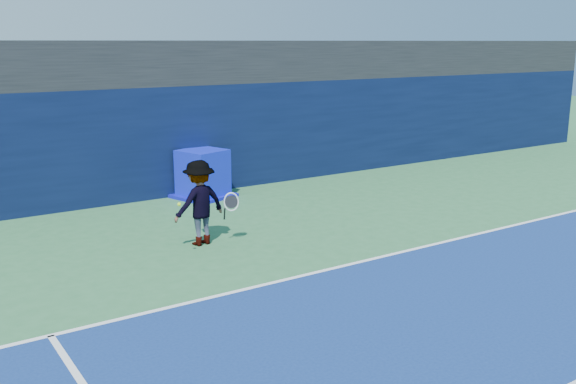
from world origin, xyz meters
The scene contains 7 objects.
ground centered at (0.00, 0.00, 0.00)m, with size 80.00×80.00×0.00m, color #306B3D.
baseline centered at (0.00, 3.00, 0.01)m, with size 24.00×0.10×0.01m, color white.
stadium_band centered at (0.00, 11.50, 3.60)m, with size 36.00×3.00×1.20m, color black.
back_wall_assembly centered at (0.00, 10.50, 1.50)m, with size 36.00×1.03×3.00m.
equipment_cart centered at (0.64, 9.52, 0.60)m, with size 1.71×1.71×1.32m.
tennis_player centered at (-1.26, 5.76, 0.90)m, with size 1.38×0.82×1.80m.
tennis_ball centered at (-2.04, 5.00, 1.14)m, with size 0.07×0.07×0.07m.
Camera 1 is at (-6.83, -6.07, 4.18)m, focal length 40.00 mm.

